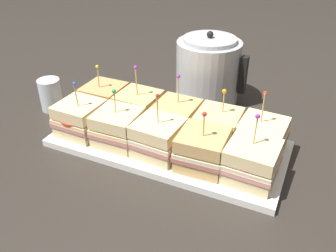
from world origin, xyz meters
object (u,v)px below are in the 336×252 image
at_px(sandwich_front_far_right, 252,162).
at_px(sandwich_front_far_left, 80,118).
at_px(serving_platter, 168,144).
at_px(sandwich_front_left, 118,128).
at_px(sandwich_back_far_right, 262,137).
at_px(drinking_glass, 51,95).
at_px(sandwich_back_right, 218,127).
at_px(kettle_steel, 208,70).
at_px(sandwich_back_left, 139,108).
at_px(sandwich_front_center, 158,138).
at_px(sandwich_back_center, 177,117).
at_px(sandwich_front_right, 202,150).
at_px(sandwich_back_far_left, 105,100).

bearing_deg(sandwich_front_far_right, sandwich_front_far_left, -179.82).
height_order(serving_platter, sandwich_front_left, sandwich_front_left).
bearing_deg(sandwich_front_far_right, sandwich_back_far_right, 90.69).
bearing_deg(drinking_glass, sandwich_back_right, 2.17).
xyz_separation_m(sandwich_back_far_right, drinking_glass, (-0.64, -0.02, -0.01)).
bearing_deg(sandwich_back_right, kettle_steel, 114.95).
relative_size(sandwich_front_far_right, sandwich_back_left, 0.94).
bearing_deg(kettle_steel, sandwich_back_left, -115.69).
xyz_separation_m(sandwich_front_center, sandwich_back_center, (0.00, 0.11, -0.00)).
distance_m(sandwich_front_right, sandwich_back_right, 0.11).
distance_m(sandwich_front_far_left, drinking_glass, 0.21).
distance_m(serving_platter, sandwich_back_far_right, 0.24).
relative_size(serving_platter, sandwich_front_far_left, 3.91).
xyz_separation_m(sandwich_front_far_left, sandwich_back_center, (0.23, 0.11, -0.00)).
height_order(sandwich_front_center, kettle_steel, kettle_steel).
distance_m(sandwich_front_far_right, drinking_glass, 0.64).
bearing_deg(serving_platter, drinking_glass, 174.95).
bearing_deg(sandwich_back_right, sandwich_front_right, -90.23).
distance_m(sandwich_back_center, sandwich_back_far_right, 0.23).
relative_size(sandwich_front_left, kettle_steel, 0.67).
relative_size(sandwich_back_center, sandwich_back_far_right, 0.99).
xyz_separation_m(sandwich_front_far_right, drinking_glass, (-0.64, 0.09, -0.01)).
bearing_deg(sandwich_back_center, sandwich_front_far_right, -26.44).
relative_size(sandwich_front_far_right, sandwich_back_far_left, 1.05).
distance_m(sandwich_front_far_right, sandwich_back_left, 0.36).
bearing_deg(sandwich_back_center, sandwich_front_right, -45.42).
bearing_deg(sandwich_front_far_right, sandwich_front_left, 179.93).
relative_size(sandwich_back_far_left, drinking_glass, 1.55).
xyz_separation_m(sandwich_front_far_right, sandwich_back_far_right, (-0.00, 0.11, -0.00)).
relative_size(sandwich_back_center, sandwich_back_right, 1.11).
bearing_deg(sandwich_front_far_left, drinking_glass, 152.63).
bearing_deg(sandwich_back_right, sandwich_front_left, -153.76).
xyz_separation_m(sandwich_back_far_right, kettle_steel, (-0.22, 0.24, 0.04)).
xyz_separation_m(serving_platter, sandwich_front_center, (-0.00, -0.06, 0.05)).
height_order(serving_platter, kettle_steel, kettle_steel).
height_order(sandwich_front_right, sandwich_back_far_right, sandwich_back_far_right).
distance_m(sandwich_front_center, sandwich_back_right, 0.16).
bearing_deg(sandwich_back_far_left, sandwich_front_center, -26.37).
xyz_separation_m(sandwich_back_right, kettle_steel, (-0.11, 0.24, 0.04)).
bearing_deg(sandwich_front_far_left, sandwich_back_far_right, 14.26).
xyz_separation_m(sandwich_front_center, drinking_glass, (-0.41, 0.09, -0.01)).
bearing_deg(serving_platter, sandwich_back_far_right, 14.29).
xyz_separation_m(sandwich_front_center, sandwich_front_far_right, (0.23, -0.00, 0.00)).
height_order(sandwich_back_left, sandwich_back_right, sandwich_back_left).
height_order(sandwich_back_far_right, kettle_steel, kettle_steel).
relative_size(sandwich_front_far_right, sandwich_back_right, 1.09).
relative_size(sandwich_front_right, kettle_steel, 0.66).
bearing_deg(sandwich_front_left, drinking_glass, 162.73).
relative_size(sandwich_back_left, drinking_glass, 1.74).
bearing_deg(sandwich_front_far_left, serving_platter, 14.24).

